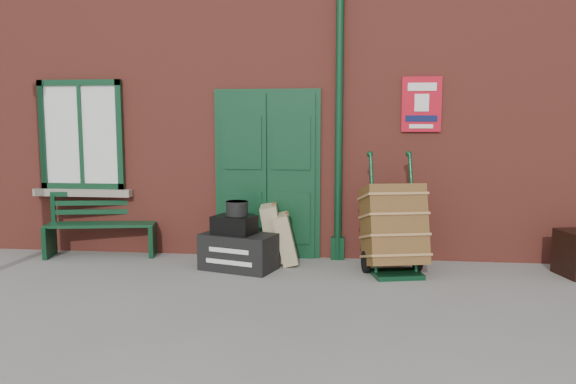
# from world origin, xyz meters

# --- Properties ---
(ground) EXTENTS (80.00, 80.00, 0.00)m
(ground) POSITION_xyz_m (0.00, 0.00, 0.00)
(ground) COLOR gray
(ground) RESTS_ON ground
(station_building) EXTENTS (10.30, 4.30, 4.36)m
(station_building) POSITION_xyz_m (-0.00, 3.49, 2.16)
(station_building) COLOR brown
(station_building) RESTS_ON ground
(bench) EXTENTS (1.51, 0.71, 0.90)m
(bench) POSITION_xyz_m (-2.58, 1.32, 0.45)
(bench) COLOR #0E361E
(bench) RESTS_ON ground
(houdini_trunk) EXTENTS (1.00, 0.73, 0.45)m
(houdini_trunk) POSITION_xyz_m (-0.56, 0.76, 0.22)
(houdini_trunk) COLOR black
(houdini_trunk) RESTS_ON ground
(strongbox) EXTENTS (0.58, 0.49, 0.22)m
(strongbox) POSITION_xyz_m (-0.61, 0.76, 0.56)
(strongbox) COLOR black
(strongbox) RESTS_ON houdini_trunk
(hatbox) EXTENTS (0.34, 0.34, 0.18)m
(hatbox) POSITION_xyz_m (-0.58, 0.79, 0.76)
(hatbox) COLOR black
(hatbox) RESTS_ON strongbox
(suitcase_back) EXTENTS (0.38, 0.56, 0.76)m
(suitcase_back) POSITION_xyz_m (-0.19, 1.21, 0.38)
(suitcase_back) COLOR tan
(suitcase_back) RESTS_ON ground
(suitcase_front) EXTENTS (0.38, 0.51, 0.66)m
(suitcase_front) POSITION_xyz_m (-0.01, 1.11, 0.33)
(suitcase_front) COLOR tan
(suitcase_front) RESTS_ON ground
(porter_trolley) EXTENTS (0.85, 0.89, 1.44)m
(porter_trolley) POSITION_xyz_m (1.34, 0.82, 0.56)
(porter_trolley) COLOR #0D351D
(porter_trolley) RESTS_ON ground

